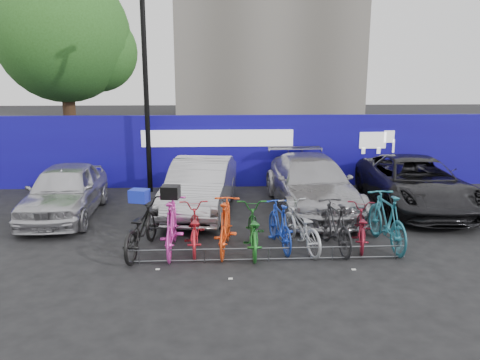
{
  "coord_description": "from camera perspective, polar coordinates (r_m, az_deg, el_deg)",
  "views": [
    {
      "loc": [
        -1.02,
        -9.43,
        3.69
      ],
      "look_at": [
        -0.46,
        2.0,
        1.11
      ],
      "focal_mm": 35.0,
      "sensor_mm": 36.0,
      "label": 1
    }
  ],
  "objects": [
    {
      "name": "ground",
      "position": [
        10.18,
        3.15,
        -8.57
      ],
      "size": [
        100.0,
        100.0,
        0.0
      ],
      "primitive_type": "plane",
      "color": "black",
      "rests_on": "ground"
    },
    {
      "name": "hoarding",
      "position": [
        15.66,
        0.97,
        3.57
      ],
      "size": [
        22.0,
        0.18,
        2.4
      ],
      "color": "#130986",
      "rests_on": "ground"
    },
    {
      "name": "tree",
      "position": [
        20.37,
        -20.03,
        15.84
      ],
      "size": [
        5.4,
        5.2,
        7.8
      ],
      "color": "#382314",
      "rests_on": "ground"
    },
    {
      "name": "lamppost",
      "position": [
        15.0,
        -11.39,
        10.86
      ],
      "size": [
        0.25,
        0.5,
        6.11
      ],
      "color": "black",
      "rests_on": "ground"
    },
    {
      "name": "bike_rack",
      "position": [
        9.57,
        3.54,
        -8.96
      ],
      "size": [
        5.6,
        0.03,
        0.3
      ],
      "color": "#595B60",
      "rests_on": "ground"
    },
    {
      "name": "car_0",
      "position": [
        13.18,
        -20.54,
        -1.22
      ],
      "size": [
        1.79,
        4.18,
        1.41
      ],
      "primitive_type": "imported",
      "rotation": [
        0.0,
        0.0,
        0.03
      ],
      "color": "#BCBCC1",
      "rests_on": "ground"
    },
    {
      "name": "car_1",
      "position": [
        12.75,
        -4.83,
        -0.78
      ],
      "size": [
        2.13,
        4.58,
        1.45
      ],
      "primitive_type": "imported",
      "rotation": [
        0.0,
        0.0,
        -0.14
      ],
      "color": "#A1A1A5",
      "rests_on": "ground"
    },
    {
      "name": "car_2",
      "position": [
        13.17,
        8.65,
        -0.42
      ],
      "size": [
        2.23,
        5.11,
        1.46
      ],
      "primitive_type": "imported",
      "rotation": [
        0.0,
        0.0,
        0.03
      ],
      "color": "#A4A3A8",
      "rests_on": "ground"
    },
    {
      "name": "car_3",
      "position": [
        14.08,
        20.51,
        -0.33
      ],
      "size": [
        2.68,
        5.26,
        1.42
      ],
      "primitive_type": "imported",
      "rotation": [
        0.0,
        0.0,
        -0.06
      ],
      "color": "black",
      "rests_on": "ground"
    },
    {
      "name": "bike_0",
      "position": [
        10.12,
        -12.0,
        -5.65
      ],
      "size": [
        1.04,
        2.19,
        1.1
      ],
      "primitive_type": "imported",
      "rotation": [
        0.0,
        0.0,
        2.99
      ],
      "color": "black",
      "rests_on": "ground"
    },
    {
      "name": "bike_1",
      "position": [
        9.97,
        -8.33,
        -5.52
      ],
      "size": [
        0.56,
        1.97,
        1.19
      ],
      "primitive_type": "imported",
      "rotation": [
        0.0,
        0.0,
        3.14
      ],
      "color": "#DB35AB",
      "rests_on": "ground"
    },
    {
      "name": "bike_2",
      "position": [
        10.15,
        -5.65,
        -5.83
      ],
      "size": [
        0.7,
        1.83,
        0.95
      ],
      "primitive_type": "imported",
      "rotation": [
        0.0,
        0.0,
        3.18
      ],
      "color": "red",
      "rests_on": "ground"
    },
    {
      "name": "bike_3",
      "position": [
        9.95,
        -1.79,
        -5.54
      ],
      "size": [
        0.76,
        1.96,
        1.15
      ],
      "primitive_type": "imported",
      "rotation": [
        0.0,
        0.0,
        3.02
      ],
      "color": "#F74916",
      "rests_on": "ground"
    },
    {
      "name": "bike_4",
      "position": [
        9.95,
        1.56,
        -6.02
      ],
      "size": [
        0.72,
        1.9,
        0.99
      ],
      "primitive_type": "imported",
      "rotation": [
        0.0,
        0.0,
        3.11
      ],
      "color": "#1C6A21",
      "rests_on": "ground"
    },
    {
      "name": "bike_5",
      "position": [
        10.18,
        4.85,
        -5.49
      ],
      "size": [
        0.73,
        1.78,
        1.04
      ],
      "primitive_type": "imported",
      "rotation": [
        0.0,
        0.0,
        3.29
      ],
      "color": "#1939B1",
      "rests_on": "ground"
    },
    {
      "name": "bike_6",
      "position": [
        10.2,
        7.4,
        -5.66
      ],
      "size": [
        1.11,
        1.98,
        0.99
      ],
      "primitive_type": "imported",
      "rotation": [
        0.0,
        0.0,
        3.39
      ],
      "color": "#A3A6AB",
      "rests_on": "ground"
    },
    {
      "name": "bike_7",
      "position": [
        10.24,
        11.53,
        -5.45
      ],
      "size": [
        0.74,
        1.86,
        1.09
      ],
      "primitive_type": "imported",
      "rotation": [
        0.0,
        0.0,
        3.27
      ],
      "color": "black",
      "rests_on": "ground"
    },
    {
      "name": "bike_8",
      "position": [
        10.61,
        14.51,
        -5.5
      ],
      "size": [
        1.01,
        1.8,
        0.9
      ],
      "primitive_type": "imported",
      "rotation": [
        0.0,
        0.0,
        2.88
      ],
      "color": "maroon",
      "rests_on": "ground"
    },
    {
      "name": "bike_9",
      "position": [
        10.68,
        17.43,
        -4.65
      ],
      "size": [
        0.69,
        2.06,
        1.22
      ],
      "primitive_type": "imported",
      "rotation": [
        0.0,
        0.0,
        3.2
      ],
      "color": "#236D7F",
      "rests_on": "ground"
    },
    {
      "name": "cargo_crate",
      "position": [
        9.93,
        -12.18,
        -1.89
      ],
      "size": [
        0.44,
        0.38,
        0.27
      ],
      "primitive_type": "cube",
      "rotation": [
        0.0,
        0.0,
        -0.29
      ],
      "color": "#192BCC",
      "rests_on": "bike_0"
    },
    {
      "name": "cargo_topcase",
      "position": [
        9.77,
        -8.46,
        -1.47
      ],
      "size": [
        0.4,
        0.37,
        0.27
      ],
      "primitive_type": "cube",
      "rotation": [
        0.0,
        0.0,
        -0.14
      ],
      "color": "black",
      "rests_on": "bike_1"
    }
  ]
}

